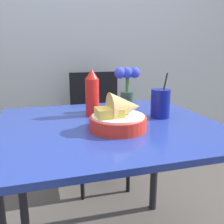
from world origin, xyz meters
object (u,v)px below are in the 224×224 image
(chair_far_window, at_px, (97,119))
(ketchup_bottle, at_px, (92,93))
(food_basket, at_px, (120,116))
(drink_cup, at_px, (160,104))
(flower_vase, at_px, (127,85))

(chair_far_window, bearing_deg, ketchup_bottle, -104.27)
(chair_far_window, xyz_separation_m, food_basket, (-0.13, -0.99, 0.30))
(drink_cup, height_order, flower_vase, flower_vase)
(ketchup_bottle, bearing_deg, flower_vase, 17.60)
(food_basket, relative_size, ketchup_bottle, 1.02)
(drink_cup, bearing_deg, flower_vase, 118.12)
(drink_cup, bearing_deg, ketchup_bottle, 157.83)
(food_basket, xyz_separation_m, ketchup_bottle, (-0.06, 0.25, 0.06))
(ketchup_bottle, xyz_separation_m, drink_cup, (0.31, -0.13, -0.05))
(chair_far_window, distance_m, food_basket, 1.04)
(chair_far_window, bearing_deg, drink_cup, -82.18)
(food_basket, distance_m, drink_cup, 0.28)
(food_basket, height_order, flower_vase, flower_vase)
(food_basket, bearing_deg, chair_far_window, 82.74)
(food_basket, height_order, ketchup_bottle, ketchup_bottle)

